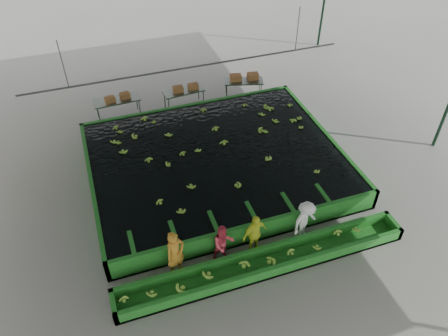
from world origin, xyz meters
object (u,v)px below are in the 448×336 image
object	(u,v)px
worker_d	(305,220)
packing_table_left	(118,108)
flotation_tank	(216,163)
sorting_trough	(265,263)
packing_table_right	(243,88)
worker_b	(223,244)
packing_table_mid	(184,98)
box_stack_right	(244,80)
worker_c	(255,234)
worker_a	(176,254)
box_stack_left	(118,100)
box_stack_mid	(186,90)

from	to	relation	value
worker_d	packing_table_left	distance (m)	10.84
flotation_tank	sorting_trough	bearing A→B (deg)	-90.00
packing_table_right	worker_b	bearing A→B (deg)	-114.73
flotation_tank	sorting_trough	size ratio (longest dim) A/B	1.00
packing_table_mid	box_stack_right	distance (m)	3.21
worker_c	packing_table_left	distance (m)	10.12
worker_a	packing_table_mid	world-z (taller)	worker_a
sorting_trough	packing_table_left	bearing A→B (deg)	106.80
worker_d	box_stack_left	world-z (taller)	worker_d
worker_c	box_stack_mid	bearing A→B (deg)	72.45
packing_table_left	box_stack_mid	xyz separation A→B (m)	(3.32, -0.16, 0.42)
packing_table_mid	box_stack_left	xyz separation A→B (m)	(-3.16, 0.08, 0.52)
worker_b	box_stack_left	distance (m)	9.77
sorting_trough	box_stack_mid	bearing A→B (deg)	89.06
packing_table_right	box_stack_mid	bearing A→B (deg)	179.65
worker_b	packing_table_right	size ratio (longest dim) A/B	0.79
worker_a	box_stack_left	world-z (taller)	worker_a
packing_table_right	box_stack_left	world-z (taller)	box_stack_left
flotation_tank	box_stack_mid	size ratio (longest dim) A/B	8.08
worker_b	flotation_tank	bearing A→B (deg)	73.84
flotation_tank	worker_b	distance (m)	4.47
packing_table_mid	box_stack_right	bearing A→B (deg)	0.67
worker_c	packing_table_left	bearing A→B (deg)	91.62
worker_c	worker_a	bearing A→B (deg)	163.89
sorting_trough	worker_c	xyz separation A→B (m)	(-0.07, 0.80, 0.57)
worker_b	box_stack_left	bearing A→B (deg)	100.47
packing_table_mid	sorting_trough	bearing A→B (deg)	-90.32
worker_d	box_stack_left	bearing A→B (deg)	95.04
worker_c	packing_table_mid	size ratio (longest dim) A/B	0.83
worker_a	worker_b	distance (m)	1.60
packing_table_left	box_stack_right	world-z (taller)	box_stack_right
sorting_trough	packing_table_mid	xyz separation A→B (m)	(0.06, 10.30, 0.20)
box_stack_mid	packing_table_right	bearing A→B (deg)	-0.35
sorting_trough	worker_d	distance (m)	2.05
worker_a	packing_table_left	size ratio (longest dim) A/B	0.86
worker_a	worker_d	size ratio (longest dim) A/B	1.13
worker_c	box_stack_left	size ratio (longest dim) A/B	1.38
worker_d	box_stack_mid	world-z (taller)	worker_d
worker_b	packing_table_mid	size ratio (longest dim) A/B	0.77
worker_a	packing_table_right	distance (m)	11.18
packing_table_mid	worker_d	bearing A→B (deg)	-79.57
flotation_tank	worker_c	distance (m)	4.32
box_stack_right	box_stack_mid	bearing A→B (deg)	-178.84
worker_a	worker_c	xyz separation A→B (m)	(2.70, 0.00, -0.09)
worker_d	packing_table_mid	size ratio (longest dim) A/B	0.81
box_stack_left	box_stack_right	xyz separation A→B (m)	(6.35, -0.04, -0.09)
worker_a	box_stack_left	bearing A→B (deg)	68.96
worker_a	worker_b	size ratio (longest dim) A/B	1.19
flotation_tank	box_stack_right	bearing A→B (deg)	58.22
flotation_tank	worker_a	xyz separation A→B (m)	(-2.77, -4.30, 0.46)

